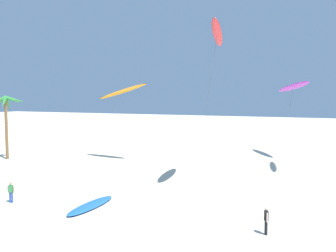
% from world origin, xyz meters
% --- Properties ---
extents(palm_tree_1, '(4.99, 4.85, 8.30)m').
position_xyz_m(palm_tree_1, '(-29.59, 33.85, 6.87)').
color(palm_tree_1, brown).
rests_on(palm_tree_1, ground).
extents(flying_kite_0, '(7.93, 8.41, 10.15)m').
position_xyz_m(flying_kite_0, '(-15.26, 39.08, 8.81)').
color(flying_kite_0, orange).
rests_on(flying_kite_0, ground).
extents(flying_kite_2, '(5.50, 11.62, 10.36)m').
position_xyz_m(flying_kite_2, '(4.07, 50.58, 9.46)').
color(flying_kite_2, purple).
rests_on(flying_kite_2, ground).
extents(flying_kite_4, '(2.99, 7.43, 14.75)m').
position_xyz_m(flying_kite_4, '(-0.22, 30.28, 13.68)').
color(flying_kite_4, red).
rests_on(flying_kite_4, ground).
extents(grounded_kite_1, '(1.48, 5.54, 0.27)m').
position_xyz_m(grounded_kite_1, '(-6.87, 20.74, 0.14)').
color(grounded_kite_1, blue).
rests_on(grounded_kite_1, ground).
extents(person_near_left, '(0.31, 0.47, 1.68)m').
position_xyz_m(person_near_left, '(5.92, 20.47, 0.92)').
color(person_near_left, black).
rests_on(person_near_left, ground).
extents(person_near_right, '(0.48, 0.30, 1.60)m').
position_xyz_m(person_near_right, '(-13.19, 19.17, 0.88)').
color(person_near_right, '#284CA3').
rests_on(person_near_right, ground).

